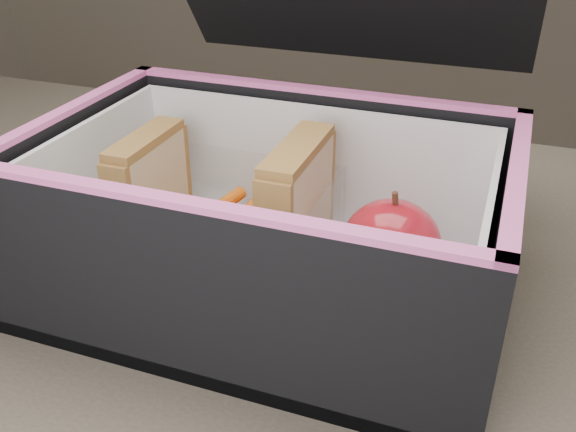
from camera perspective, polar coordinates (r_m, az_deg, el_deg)
name	(u,v)px	position (r m, az deg, el deg)	size (l,w,h in m)	color
kitchen_table	(224,380)	(0.56, -5.72, -14.26)	(1.20, 0.80, 0.75)	#62574B
lunch_bag	(273,207)	(0.47, -1.32, 0.82)	(0.33, 0.35, 0.30)	black
plastic_tub	(222,220)	(0.50, -5.90, -0.40)	(0.17, 0.12, 0.07)	white
sandwich_left	(150,190)	(0.52, -12.15, 2.25)	(0.02, 0.08, 0.09)	#D3B88B
sandwich_right	(297,210)	(0.47, 0.82, 0.50)	(0.03, 0.09, 0.10)	#D3B88B
carrot_sticks	(228,230)	(0.52, -5.40, -1.28)	(0.05, 0.15, 0.03)	#D44E06
paper_napkin	(395,288)	(0.48, 9.49, -6.32)	(0.08, 0.08, 0.01)	white
red_apple	(391,245)	(0.46, 9.14, -2.55)	(0.09, 0.09, 0.08)	maroon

